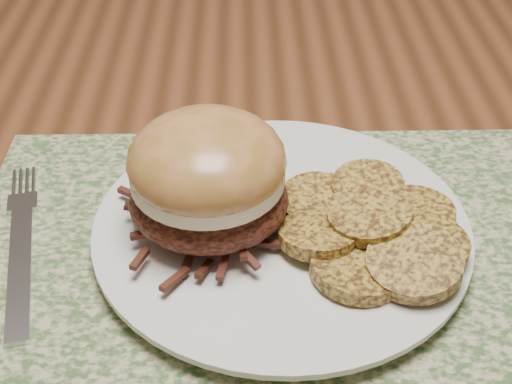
% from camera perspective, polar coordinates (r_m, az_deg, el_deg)
% --- Properties ---
extents(placemat, '(0.45, 0.33, 0.00)m').
position_cam_1_polar(placemat, '(0.52, 1.26, -5.47)').
color(placemat, '#3E5E30').
rests_on(placemat, dining_table).
extents(dinner_plate, '(0.26, 0.26, 0.02)m').
position_cam_1_polar(dinner_plate, '(0.53, 2.04, -3.06)').
color(dinner_plate, silver).
rests_on(dinner_plate, placemat).
extents(pork_sandwich, '(0.12, 0.12, 0.09)m').
position_cam_1_polar(pork_sandwich, '(0.50, -3.89, 1.18)').
color(pork_sandwich, black).
rests_on(pork_sandwich, dinner_plate).
extents(roasted_potatoes, '(0.15, 0.16, 0.03)m').
position_cam_1_polar(roasted_potatoes, '(0.51, 9.43, -2.91)').
color(roasted_potatoes, '#AB8932').
rests_on(roasted_potatoes, dinner_plate).
extents(fork, '(0.06, 0.19, 0.00)m').
position_cam_1_polar(fork, '(0.55, -18.28, -3.92)').
color(fork, silver).
rests_on(fork, placemat).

